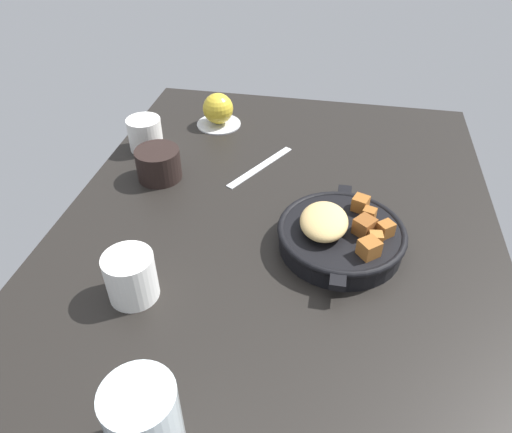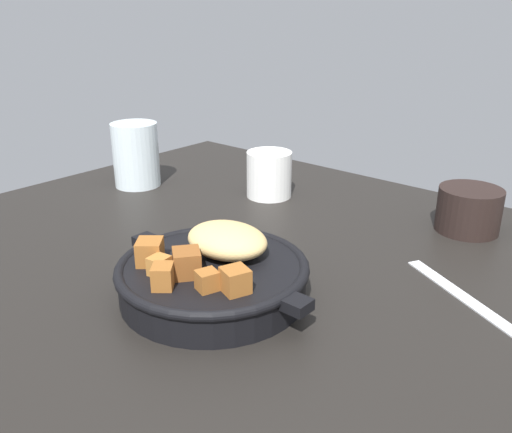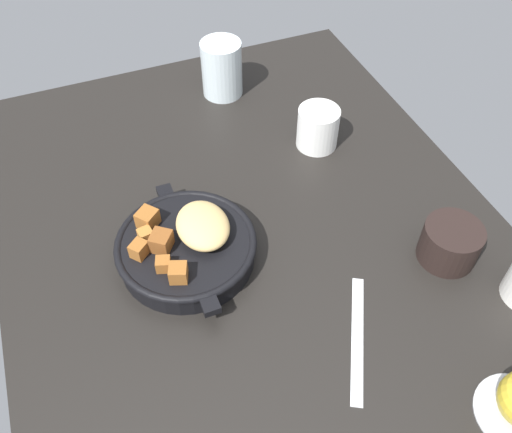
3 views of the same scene
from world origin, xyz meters
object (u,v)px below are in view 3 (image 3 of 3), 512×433
water_glass_tall (222,69)px  white_creamer_pitcher (318,128)px  butter_knife (357,337)px  coffee_mug_dark (450,243)px  cast_iron_skillet (187,246)px

water_glass_tall → white_creamer_pitcher: bearing=26.5°
butter_knife → coffee_mug_dark: bearing=140.4°
butter_knife → white_creamer_pitcher: size_ratio=2.57×
butter_knife → water_glass_tall: size_ratio=1.76×
butter_knife → coffee_mug_dark: coffee_mug_dark is taller
water_glass_tall → coffee_mug_dark: 55.02cm
butter_knife → water_glass_tall: 59.79cm
butter_knife → coffee_mug_dark: (-7.47, 19.26, 2.96)cm
water_glass_tall → butter_knife: bearing=-1.5°
butter_knife → white_creamer_pitcher: (-38.15, 12.26, 3.61)cm
white_creamer_pitcher → water_glass_tall: (-21.38, -10.66, 1.76)cm
cast_iron_skillet → coffee_mug_dark: 39.22cm
white_creamer_pitcher → water_glass_tall: water_glass_tall is taller
cast_iron_skillet → water_glass_tall: size_ratio=2.29×
butter_knife → water_glass_tall: water_glass_tall is taller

